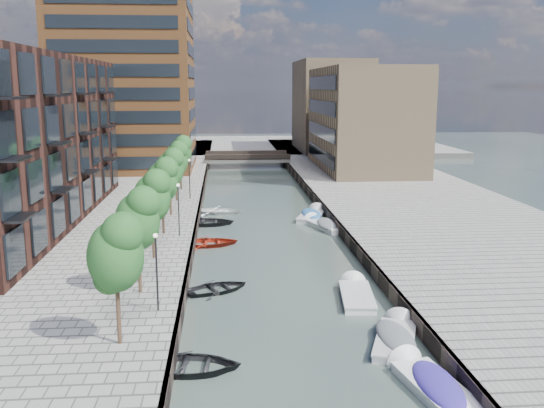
{
  "coord_description": "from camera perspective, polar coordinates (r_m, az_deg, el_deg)",
  "views": [
    {
      "loc": [
        -3.7,
        -22.2,
        12.43
      ],
      "look_at": [
        0.0,
        23.55,
        3.5
      ],
      "focal_mm": 40.0,
      "sensor_mm": 36.0,
      "label": 1
    }
  ],
  "objects": [
    {
      "name": "apartment_block",
      "position": [
        54.86,
        -22.0,
        5.58
      ],
      "size": [
        8.0,
        38.0,
        14.0
      ],
      "primitive_type": "cube",
      "color": "black",
      "rests_on": "quay_left"
    },
    {
      "name": "tree_5",
      "position": [
        61.8,
        -9.07,
        4.25
      ],
      "size": [
        2.5,
        2.5,
        5.95
      ],
      "color": "#382619",
      "rests_on": "quay_left"
    },
    {
      "name": "tree_3",
      "position": [
        47.97,
        -10.32,
        2.29
      ],
      "size": [
        2.5,
        2.5,
        5.95
      ],
      "color": "#382619",
      "rests_on": "quay_left"
    },
    {
      "name": "tan_block_far",
      "position": [
        112.0,
        5.58,
        9.21
      ],
      "size": [
        12.0,
        20.0,
        16.0
      ],
      "primitive_type": "cube",
      "color": "#A08462",
      "rests_on": "quay_right"
    },
    {
      "name": "tree_1",
      "position": [
        34.29,
        -12.57,
        -1.25
      ],
      "size": [
        2.5,
        2.5,
        5.95
      ],
      "color": "#382619",
      "rests_on": "quay_left"
    },
    {
      "name": "sloop_3",
      "position": [
        60.44,
        -5.05,
        -0.9
      ],
      "size": [
        5.18,
        4.2,
        0.95
      ],
      "primitive_type": "imported",
      "rotation": [
        0.0,
        0.0,
        1.34
      ],
      "color": "white",
      "rests_on": "ground"
    },
    {
      "name": "sloop_2",
      "position": [
        48.46,
        -5.94,
        -3.91
      ],
      "size": [
        5.04,
        3.87,
        0.97
      ],
      "primitive_type": "imported",
      "rotation": [
        0.0,
        0.0,
        1.69
      ],
      "color": "#A02311",
      "rests_on": "ground"
    },
    {
      "name": "motorboat_3",
      "position": [
        58.39,
        3.81,
        -1.08
      ],
      "size": [
        3.64,
        5.89,
        1.86
      ],
      "color": "#BCBBBA",
      "rests_on": "ground"
    },
    {
      "name": "lamp_1",
      "position": [
        47.18,
        -8.79,
        -0.02
      ],
      "size": [
        0.24,
        0.24,
        4.12
      ],
      "color": "black",
      "rests_on": "quay_left"
    },
    {
      "name": "sloop_1",
      "position": [
        28.17,
        -7.74,
        -15.29
      ],
      "size": [
        4.86,
        3.65,
        0.96
      ],
      "primitive_type": "imported",
      "rotation": [
        0.0,
        0.0,
        1.49
      ],
      "color": "black",
      "rests_on": "ground"
    },
    {
      "name": "water",
      "position": [
        63.53,
        -1.2,
        -0.27
      ],
      "size": [
        300.0,
        300.0,
        0.0
      ],
      "primitive_type": "plane",
      "color": "#38473F",
      "rests_on": "ground"
    },
    {
      "name": "motorboat_0",
      "position": [
        27.14,
        14.77,
        -16.13
      ],
      "size": [
        2.78,
        5.57,
        1.77
      ],
      "color": "white",
      "rests_on": "ground"
    },
    {
      "name": "tree_0",
      "position": [
        27.57,
        -14.53,
        -4.33
      ],
      "size": [
        2.5,
        2.5,
        5.95
      ],
      "color": "#382619",
      "rests_on": "quay_left"
    },
    {
      "name": "sloop_4",
      "position": [
        55.59,
        -6.2,
        -1.98
      ],
      "size": [
        5.29,
        3.93,
        1.05
      ],
      "primitive_type": "imported",
      "rotation": [
        0.0,
        0.0,
        1.51
      ],
      "color": "black",
      "rests_on": "ground"
    },
    {
      "name": "lamp_2",
      "position": [
        62.93,
        -7.77,
        2.76
      ],
      "size": [
        0.24,
        0.24,
        4.12
      ],
      "color": "black",
      "rests_on": "quay_left"
    },
    {
      "name": "tower",
      "position": [
        88.28,
        -13.64,
        13.03
      ],
      "size": [
        18.0,
        18.0,
        30.0
      ],
      "primitive_type": "cube",
      "color": "brown",
      "rests_on": "quay_left"
    },
    {
      "name": "tree_4",
      "position": [
        54.87,
        -9.62,
        3.4
      ],
      "size": [
        2.5,
        2.5,
        5.95
      ],
      "color": "#382619",
      "rests_on": "quay_left"
    },
    {
      "name": "car",
      "position": [
        90.77,
        4.99,
        4.19
      ],
      "size": [
        2.6,
        4.43,
        1.42
      ],
      "primitive_type": "imported",
      "rotation": [
        0.0,
        0.0,
        0.24
      ],
      "color": "#999D9D",
      "rests_on": "quay_right"
    },
    {
      "name": "quay_wall_right",
      "position": [
        64.08,
        4.25,
        0.25
      ],
      "size": [
        0.25,
        140.0,
        1.0
      ],
      "primitive_type": "cube",
      "color": "#332823",
      "rests_on": "ground"
    },
    {
      "name": "tan_block_near",
      "position": [
        86.58,
        8.62,
        7.96
      ],
      "size": [
        12.0,
        25.0,
        14.0
      ],
      "primitive_type": "cube",
      "color": "#A08462",
      "rests_on": "quay_right"
    },
    {
      "name": "lamp_0",
      "position": [
        31.68,
        -10.82,
        -5.54
      ],
      "size": [
        0.24,
        0.24,
        4.12
      ],
      "color": "black",
      "rests_on": "quay_left"
    },
    {
      "name": "quay_right",
      "position": [
        66.32,
        12.74,
        0.37
      ],
      "size": [
        20.0,
        140.0,
        1.0
      ],
      "primitive_type": "cube",
      "color": "gray",
      "rests_on": "ground"
    },
    {
      "name": "quay_wall_left",
      "position": [
        63.38,
        -6.71,
        0.08
      ],
      "size": [
        0.25,
        140.0,
        1.0
      ],
      "primitive_type": "cube",
      "color": "#332823",
      "rests_on": "ground"
    },
    {
      "name": "motorboat_4",
      "position": [
        54.4,
        4.9,
        -2.01
      ],
      "size": [
        3.52,
        5.57,
        1.76
      ],
      "color": "silver",
      "rests_on": "ground"
    },
    {
      "name": "far_closure",
      "position": [
        122.83,
        -2.89,
        5.42
      ],
      "size": [
        80.0,
        40.0,
        1.0
      ],
      "primitive_type": "cube",
      "color": "gray",
      "rests_on": "ground"
    },
    {
      "name": "bridge",
      "position": [
        94.91,
        -2.37,
        4.32
      ],
      "size": [
        13.0,
        6.0,
        1.3
      ],
      "color": "gray",
      "rests_on": "ground"
    },
    {
      "name": "sloop_0",
      "position": [
        37.93,
        -5.14,
        -8.17
      ],
      "size": [
        4.9,
        4.33,
        0.84
      ],
      "primitive_type": "imported",
      "rotation": [
        0.0,
        0.0,
        2.0
      ],
      "color": "black",
      "rests_on": "ground"
    },
    {
      "name": "tree_6",
      "position": [
        68.73,
        -8.64,
        4.94
      ],
      "size": [
        2.5,
        2.5,
        5.95
      ],
      "color": "#382619",
      "rests_on": "quay_left"
    },
    {
      "name": "tree_2",
      "position": [
        41.1,
        -11.26,
        0.82
      ],
      "size": [
        2.5,
        2.5,
        5.95
      ],
      "color": "#382619",
      "rests_on": "quay_left"
    },
    {
      "name": "motorboat_2",
      "position": [
        37.18,
        7.88,
        -8.46
      ],
      "size": [
        2.41,
        5.43,
        1.75
      ],
      "color": "silver",
      "rests_on": "ground"
    },
    {
      "name": "motorboat_1",
      "position": [
        31.31,
        11.59,
        -12.2
      ],
      "size": [
        3.46,
        5.49,
        1.73
      ],
      "color": "beige",
      "rests_on": "ground"
    }
  ]
}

